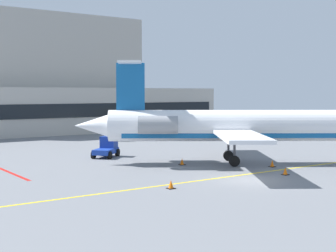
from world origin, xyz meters
TOP-DOWN VIEW (x-y plane):
  - ground at (-0.00, 0.00)m, footprint 120.00×120.00m
  - terminal_building at (3.98, 46.51)m, footprint 55.55×12.19m
  - regional_jet at (4.89, 6.18)m, footprint 24.69×19.00m
  - baggage_tug at (-2.16, 16.45)m, footprint 3.35×3.25m
  - pushback_tractor at (18.04, 25.66)m, footprint 2.50×3.22m
  - fuel_tank at (8.79, 29.44)m, footprint 7.47×1.88m
  - safety_cone_alpha at (-6.17, 0.61)m, footprint 0.47×0.47m
  - safety_cone_bravo at (0.48, 8.30)m, footprint 0.47×0.47m
  - safety_cone_charlie at (3.67, -0.01)m, footprint 0.47×0.47m
  - safety_cone_delta at (5.77, 3.20)m, footprint 0.47×0.47m

SIDE VIEW (x-z plane):
  - ground at x=0.00m, z-range -0.10..0.00m
  - safety_cone_alpha at x=-6.17m, z-range -0.03..0.52m
  - safety_cone_bravo at x=0.48m, z-range -0.03..0.52m
  - safety_cone_charlie at x=3.67m, z-range -0.03..0.52m
  - safety_cone_delta at x=5.77m, z-range -0.03..0.52m
  - baggage_tug at x=-2.16m, z-range -0.08..1.81m
  - pushback_tractor at x=18.04m, z-range -0.11..1.99m
  - fuel_tank at x=8.79m, z-range 0.15..2.38m
  - regional_jet at x=4.89m, z-range -1.09..7.48m
  - terminal_building at x=3.98m, z-range -2.23..15.60m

